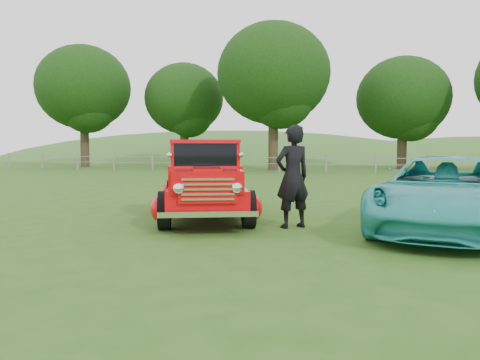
% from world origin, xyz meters
% --- Properties ---
extents(ground, '(140.00, 140.00, 0.00)m').
position_xyz_m(ground, '(0.00, 0.00, 0.00)').
color(ground, '#295115').
rests_on(ground, ground).
extents(distant_hills, '(116.00, 60.00, 18.00)m').
position_xyz_m(distant_hills, '(-4.08, 59.46, -4.55)').
color(distant_hills, '#2E5C22').
rests_on(distant_hills, ground).
extents(fence_line, '(48.00, 0.12, 1.20)m').
position_xyz_m(fence_line, '(0.00, 22.00, 0.60)').
color(fence_line, gray).
rests_on(fence_line, ground).
extents(tree_far_west, '(7.60, 7.60, 9.93)m').
position_xyz_m(tree_far_west, '(-20.00, 26.00, 6.49)').
color(tree_far_west, '#322419').
rests_on(tree_far_west, ground).
extents(tree_mid_west, '(6.40, 6.40, 8.46)m').
position_xyz_m(tree_mid_west, '(-12.00, 28.00, 5.55)').
color(tree_mid_west, '#322419').
rests_on(tree_mid_west, ground).
extents(tree_near_west, '(8.00, 8.00, 10.42)m').
position_xyz_m(tree_near_west, '(-4.00, 25.00, 6.80)').
color(tree_near_west, '#322419').
rests_on(tree_near_west, ground).
extents(tree_near_east, '(6.80, 6.80, 8.33)m').
position_xyz_m(tree_near_east, '(5.00, 29.00, 5.25)').
color(tree_near_east, '#322419').
rests_on(tree_near_east, ground).
extents(red_pickup, '(3.45, 5.28, 1.78)m').
position_xyz_m(red_pickup, '(-1.11, 2.18, 0.80)').
color(red_pickup, black).
rests_on(red_pickup, ground).
extents(teal_sedan, '(3.41, 5.57, 1.44)m').
position_xyz_m(teal_sedan, '(3.92, 1.68, 0.72)').
color(teal_sedan, teal).
rests_on(teal_sedan, ground).
extents(man, '(0.89, 0.86, 2.06)m').
position_xyz_m(man, '(1.04, 1.33, 1.03)').
color(man, black).
rests_on(man, ground).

